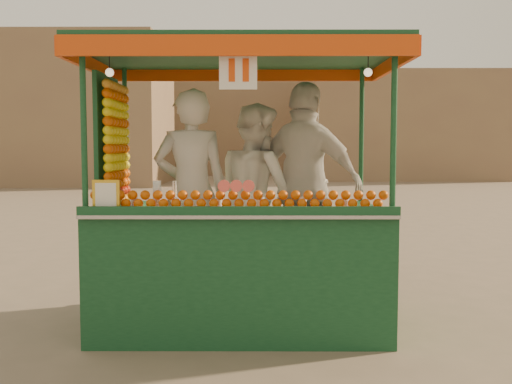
{
  "coord_description": "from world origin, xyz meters",
  "views": [
    {
      "loc": [
        -0.0,
        -5.36,
        1.6
      ],
      "look_at": [
        -0.03,
        -0.04,
        1.18
      ],
      "focal_mm": 41.72,
      "sensor_mm": 36.0,
      "label": 1
    }
  ],
  "objects_px": {
    "vendor_left": "(191,191)",
    "vendor_right": "(306,185)",
    "juice_cart": "(233,238)",
    "vendor_middle": "(256,195)"
  },
  "relations": [
    {
      "from": "juice_cart",
      "to": "vendor_right",
      "type": "height_order",
      "value": "juice_cart"
    },
    {
      "from": "vendor_left",
      "to": "vendor_right",
      "type": "distance_m",
      "value": 1.07
    },
    {
      "from": "vendor_right",
      "to": "vendor_left",
      "type": "bearing_deg",
      "value": 43.2
    },
    {
      "from": "vendor_left",
      "to": "vendor_right",
      "type": "height_order",
      "value": "vendor_right"
    },
    {
      "from": "vendor_left",
      "to": "vendor_right",
      "type": "relative_size",
      "value": 0.95
    },
    {
      "from": "vendor_right",
      "to": "juice_cart",
      "type": "bearing_deg",
      "value": 61.25
    },
    {
      "from": "vendor_middle",
      "to": "vendor_right",
      "type": "relative_size",
      "value": 0.89
    },
    {
      "from": "vendor_left",
      "to": "vendor_middle",
      "type": "distance_m",
      "value": 0.65
    },
    {
      "from": "vendor_left",
      "to": "vendor_right",
      "type": "bearing_deg",
      "value": -174.21
    },
    {
      "from": "juice_cart",
      "to": "vendor_left",
      "type": "height_order",
      "value": "juice_cart"
    }
  ]
}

